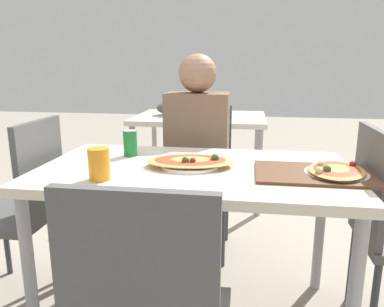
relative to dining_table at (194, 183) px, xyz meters
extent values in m
cube|color=beige|center=(0.00, 0.00, 0.05)|extent=(1.33, 0.76, 0.04)
cylinder|color=#99999E|center=(-0.61, -0.33, -0.31)|extent=(0.05, 0.05, 0.70)
cylinder|color=#99999E|center=(0.61, -0.33, -0.31)|extent=(0.05, 0.05, 0.70)
cylinder|color=#99999E|center=(-0.61, 0.33, -0.31)|extent=(0.05, 0.05, 0.70)
cylinder|color=#99999E|center=(0.61, 0.33, -0.31)|extent=(0.05, 0.05, 0.70)
cube|color=#4C4C4C|center=(-0.07, 0.64, -0.23)|extent=(0.40, 0.40, 0.04)
cube|color=#4C4C4C|center=(-0.07, 0.83, 0.02)|extent=(0.38, 0.03, 0.46)
cylinder|color=#38383D|center=(0.10, 0.47, -0.46)|extent=(0.03, 0.03, 0.41)
cylinder|color=#38383D|center=(-0.24, 0.47, -0.46)|extent=(0.03, 0.03, 0.41)
cylinder|color=#38383D|center=(0.10, 0.81, -0.46)|extent=(0.03, 0.03, 0.41)
cylinder|color=#38383D|center=(-0.24, 0.81, -0.46)|extent=(0.03, 0.03, 0.41)
cube|color=#4C4C4C|center=(-0.01, -0.83, 0.02)|extent=(0.38, 0.03, 0.46)
cube|color=#4C4C4C|center=(-0.93, 0.04, -0.23)|extent=(0.40, 0.40, 0.04)
cube|color=#4C4C4C|center=(-0.74, 0.04, 0.02)|extent=(0.03, 0.38, 0.46)
cylinder|color=#38383D|center=(-1.10, 0.21, -0.46)|extent=(0.03, 0.03, 0.41)
cylinder|color=#38383D|center=(-0.76, -0.13, -0.46)|extent=(0.03, 0.03, 0.41)
cylinder|color=#38383D|center=(-0.76, 0.21, -0.46)|extent=(0.03, 0.03, 0.41)
cube|color=#4C4C4C|center=(0.74, 0.06, 0.02)|extent=(0.03, 0.38, 0.46)
cylinder|color=#38383D|center=(0.76, 0.23, -0.46)|extent=(0.03, 0.03, 0.41)
cylinder|color=#38383D|center=(0.76, -0.11, -0.46)|extent=(0.03, 0.03, 0.41)
cylinder|color=#2D2D38|center=(0.01, 0.52, -0.44)|extent=(0.10, 0.10, 0.45)
cylinder|color=#2D2D38|center=(-0.15, 0.52, -0.44)|extent=(0.10, 0.10, 0.45)
cube|color=brown|center=(-0.07, 0.61, 0.07)|extent=(0.36, 0.23, 0.55)
sphere|color=#997056|center=(-0.07, 0.61, 0.46)|extent=(0.22, 0.22, 0.22)
cylinder|color=white|center=(-0.02, 0.01, 0.08)|extent=(0.26, 0.26, 0.01)
ellipsoid|color=tan|center=(-0.02, 0.01, 0.10)|extent=(0.41, 0.29, 0.02)
ellipsoid|color=#B24223|center=(-0.02, 0.01, 0.10)|extent=(0.33, 0.24, 0.01)
sphere|color=maroon|center=(0.00, -0.03, 0.11)|extent=(0.03, 0.03, 0.03)
sphere|color=#335928|center=(0.09, 0.02, 0.11)|extent=(0.03, 0.03, 0.03)
sphere|color=#335928|center=(-0.03, -0.04, 0.11)|extent=(0.03, 0.03, 0.03)
cylinder|color=#197233|center=(-0.33, 0.16, 0.13)|extent=(0.07, 0.07, 0.12)
cylinder|color=silver|center=(-0.33, 0.16, 0.20)|extent=(0.06, 0.06, 0.00)
cylinder|color=orange|center=(-0.33, -0.23, 0.14)|extent=(0.08, 0.08, 0.12)
cube|color=brown|center=(0.50, -0.04, 0.08)|extent=(0.48, 0.31, 0.01)
cylinder|color=white|center=(0.58, -0.04, 0.08)|extent=(0.25, 0.25, 0.01)
ellipsoid|color=tan|center=(0.58, -0.04, 0.10)|extent=(0.28, 0.34, 0.02)
ellipsoid|color=#B24223|center=(0.58, -0.04, 0.10)|extent=(0.23, 0.28, 0.01)
sphere|color=beige|center=(0.50, -0.11, 0.11)|extent=(0.03, 0.03, 0.03)
sphere|color=beige|center=(0.53, 0.00, 0.11)|extent=(0.02, 0.02, 0.02)
sphere|color=maroon|center=(0.65, 0.01, 0.11)|extent=(0.03, 0.03, 0.03)
sphere|color=#335928|center=(0.53, -0.09, 0.11)|extent=(0.03, 0.03, 0.03)
cube|color=beige|center=(-0.18, 1.63, 0.05)|extent=(1.10, 0.80, 0.04)
ellipsoid|color=#4C4751|center=(-0.40, 1.63, 0.13)|extent=(0.32, 0.24, 0.12)
cylinder|color=#99999E|center=(-0.68, 1.28, -0.31)|extent=(0.05, 0.05, 0.70)
cylinder|color=#99999E|center=(0.32, 1.28, -0.31)|extent=(0.05, 0.05, 0.70)
cylinder|color=#99999E|center=(-0.68, 1.98, -0.31)|extent=(0.05, 0.05, 0.70)
cylinder|color=#99999E|center=(0.32, 1.98, -0.31)|extent=(0.05, 0.05, 0.70)
camera|label=1|loc=(0.23, -1.54, 0.51)|focal=35.00mm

